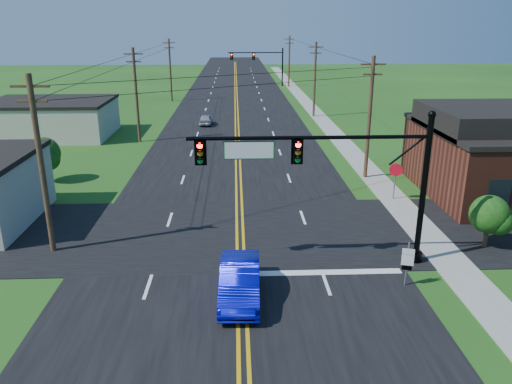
{
  "coord_description": "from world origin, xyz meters",
  "views": [
    {
      "loc": [
        -0.0,
        -13.86,
        11.21
      ],
      "look_at": [
        1.0,
        10.0,
        3.07
      ],
      "focal_mm": 35.0,
      "sensor_mm": 36.0,
      "label": 1
    }
  ],
  "objects_px": {
    "signal_mast_main": "(330,170)",
    "signal_mast_far": "(259,61)",
    "blue_car": "(240,282)",
    "stop_sign": "(396,174)",
    "route_sign": "(407,261)"
  },
  "relations": [
    {
      "from": "blue_car",
      "to": "stop_sign",
      "type": "bearing_deg",
      "value": 51.06
    },
    {
      "from": "signal_mast_main",
      "to": "route_sign",
      "type": "distance_m",
      "value": 5.28
    },
    {
      "from": "signal_mast_main",
      "to": "blue_car",
      "type": "bearing_deg",
      "value": -144.15
    },
    {
      "from": "signal_mast_far",
      "to": "blue_car",
      "type": "relative_size",
      "value": 2.29
    },
    {
      "from": "signal_mast_far",
      "to": "route_sign",
      "type": "height_order",
      "value": "signal_mast_far"
    },
    {
      "from": "signal_mast_main",
      "to": "signal_mast_far",
      "type": "bearing_deg",
      "value": 89.92
    },
    {
      "from": "blue_car",
      "to": "route_sign",
      "type": "relative_size",
      "value": 2.26
    },
    {
      "from": "route_sign",
      "to": "stop_sign",
      "type": "height_order",
      "value": "stop_sign"
    },
    {
      "from": "signal_mast_main",
      "to": "route_sign",
      "type": "xyz_separation_m",
      "value": [
        3.16,
        -2.35,
        -3.51
      ]
    },
    {
      "from": "signal_mast_far",
      "to": "route_sign",
      "type": "distance_m",
      "value": 74.49
    },
    {
      "from": "signal_mast_main",
      "to": "stop_sign",
      "type": "height_order",
      "value": "signal_mast_main"
    },
    {
      "from": "blue_car",
      "to": "route_sign",
      "type": "height_order",
      "value": "route_sign"
    },
    {
      "from": "signal_mast_main",
      "to": "blue_car",
      "type": "height_order",
      "value": "signal_mast_main"
    },
    {
      "from": "signal_mast_main",
      "to": "blue_car",
      "type": "distance_m",
      "value": 6.56
    },
    {
      "from": "route_sign",
      "to": "stop_sign",
      "type": "relative_size",
      "value": 0.84
    }
  ]
}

